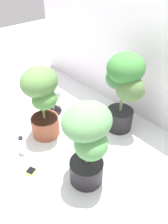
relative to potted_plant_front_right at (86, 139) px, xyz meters
The scene contains 8 objects.
ground_plane 0.55m from the potted_plant_front_right, 156.72° to the left, with size 8.00×8.00×0.00m, color silver.
mylar_back_wall 1.18m from the potted_plant_front_right, 106.92° to the left, with size 3.20×0.01×2.00m, color silver.
potted_plant_front_right is the anchor object (origin of this frame).
potted_plant_front_left 0.65m from the potted_plant_front_right, behind, with size 0.41×0.43×0.72m.
potted_plant_back_center 0.70m from the potted_plant_front_right, 109.08° to the left, with size 0.49×0.37×0.79m.
hygrometer_box 0.62m from the potted_plant_front_right, 138.62° to the right, with size 0.10×0.10×0.03m.
floor_fan 0.98m from the potted_plant_front_right, 159.92° to the left, with size 0.28×0.28×0.34m.
nutrient_bottle 0.71m from the potted_plant_front_right, 157.79° to the right, with size 0.07×0.07×0.19m.
Camera 1 is at (1.07, -0.84, 1.47)m, focal length 34.44 mm.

